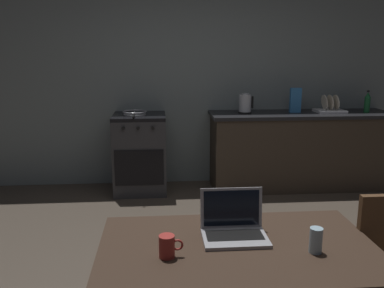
{
  "coord_description": "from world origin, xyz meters",
  "views": [
    {
      "loc": [
        -0.39,
        -2.65,
        1.63
      ],
      "look_at": [
        -0.1,
        0.91,
        0.82
      ],
      "focal_mm": 38.67,
      "sensor_mm": 36.0,
      "label": 1
    }
  ],
  "objects_px": {
    "cereal_box": "(295,100)",
    "dish_rack": "(330,108)",
    "drinking_glass": "(316,240)",
    "stove_oven": "(140,153)",
    "dining_table": "(238,259)",
    "bottle": "(367,102)",
    "frying_pan": "(135,113)",
    "laptop": "(234,228)",
    "coffee_mug": "(167,246)",
    "electric_kettle": "(245,104)"
  },
  "relations": [
    {
      "from": "bottle",
      "to": "drinking_glass",
      "type": "relative_size",
      "value": 2.18
    },
    {
      "from": "dining_table",
      "to": "frying_pan",
      "type": "bearing_deg",
      "value": 102.48
    },
    {
      "from": "coffee_mug",
      "to": "drinking_glass",
      "type": "relative_size",
      "value": 0.93
    },
    {
      "from": "dish_rack",
      "to": "cereal_box",
      "type": "bearing_deg",
      "value": 177.27
    },
    {
      "from": "cereal_box",
      "to": "dish_rack",
      "type": "height_order",
      "value": "cereal_box"
    },
    {
      "from": "cereal_box",
      "to": "bottle",
      "type": "bearing_deg",
      "value": -4.71
    },
    {
      "from": "stove_oven",
      "to": "electric_kettle",
      "type": "distance_m",
      "value": 1.36
    },
    {
      "from": "dining_table",
      "to": "electric_kettle",
      "type": "xyz_separation_m",
      "value": [
        0.64,
        2.94,
        0.38
      ]
    },
    {
      "from": "stove_oven",
      "to": "frying_pan",
      "type": "height_order",
      "value": "frying_pan"
    },
    {
      "from": "stove_oven",
      "to": "cereal_box",
      "type": "bearing_deg",
      "value": 0.7
    },
    {
      "from": "dining_table",
      "to": "bottle",
      "type": "xyz_separation_m",
      "value": [
        2.09,
        2.89,
        0.39
      ]
    },
    {
      "from": "laptop",
      "to": "coffee_mug",
      "type": "bearing_deg",
      "value": -138.64
    },
    {
      "from": "bottle",
      "to": "drinking_glass",
      "type": "distance_m",
      "value": 3.47
    },
    {
      "from": "drinking_glass",
      "to": "stove_oven",
      "type": "bearing_deg",
      "value": 107.21
    },
    {
      "from": "bottle",
      "to": "coffee_mug",
      "type": "height_order",
      "value": "bottle"
    },
    {
      "from": "drinking_glass",
      "to": "bottle",
      "type": "bearing_deg",
      "value": 59.59
    },
    {
      "from": "frying_pan",
      "to": "dish_rack",
      "type": "bearing_deg",
      "value": 0.68
    },
    {
      "from": "dining_table",
      "to": "coffee_mug",
      "type": "height_order",
      "value": "coffee_mug"
    },
    {
      "from": "frying_pan",
      "to": "dish_rack",
      "type": "height_order",
      "value": "dish_rack"
    },
    {
      "from": "drinking_glass",
      "to": "cereal_box",
      "type": "distance_m",
      "value": 3.19
    },
    {
      "from": "frying_pan",
      "to": "coffee_mug",
      "type": "xyz_separation_m",
      "value": [
        0.3,
        -2.99,
        -0.17
      ]
    },
    {
      "from": "stove_oven",
      "to": "laptop",
      "type": "xyz_separation_m",
      "value": [
        0.59,
        -2.84,
        0.31
      ]
    },
    {
      "from": "bottle",
      "to": "cereal_box",
      "type": "height_order",
      "value": "cereal_box"
    },
    {
      "from": "cereal_box",
      "to": "dish_rack",
      "type": "relative_size",
      "value": 0.85
    },
    {
      "from": "dining_table",
      "to": "drinking_glass",
      "type": "relative_size",
      "value": 11.12
    },
    {
      "from": "drinking_glass",
      "to": "cereal_box",
      "type": "xyz_separation_m",
      "value": [
        0.9,
        3.05,
        0.28
      ]
    },
    {
      "from": "stove_oven",
      "to": "dish_rack",
      "type": "relative_size",
      "value": 2.68
    },
    {
      "from": "bottle",
      "to": "dish_rack",
      "type": "bearing_deg",
      "value": 173.38
    },
    {
      "from": "stove_oven",
      "to": "dish_rack",
      "type": "xyz_separation_m",
      "value": [
        2.26,
        0.0,
        0.5
      ]
    },
    {
      "from": "dining_table",
      "to": "drinking_glass",
      "type": "height_order",
      "value": "drinking_glass"
    },
    {
      "from": "dining_table",
      "to": "coffee_mug",
      "type": "xyz_separation_m",
      "value": [
        -0.34,
        -0.09,
        0.12
      ]
    },
    {
      "from": "drinking_glass",
      "to": "cereal_box",
      "type": "relative_size",
      "value": 0.41
    },
    {
      "from": "bottle",
      "to": "coffee_mug",
      "type": "bearing_deg",
      "value": -129.31
    },
    {
      "from": "bottle",
      "to": "frying_pan",
      "type": "distance_m",
      "value": 2.74
    },
    {
      "from": "laptop",
      "to": "coffee_mug",
      "type": "height_order",
      "value": "laptop"
    },
    {
      "from": "laptop",
      "to": "cereal_box",
      "type": "bearing_deg",
      "value": 79.1
    },
    {
      "from": "coffee_mug",
      "to": "drinking_glass",
      "type": "distance_m",
      "value": 0.68
    },
    {
      "from": "bottle",
      "to": "frying_pan",
      "type": "height_order",
      "value": "bottle"
    },
    {
      "from": "cereal_box",
      "to": "coffee_mug",
      "type": "bearing_deg",
      "value": -117.51
    },
    {
      "from": "bottle",
      "to": "drinking_glass",
      "type": "xyz_separation_m",
      "value": [
        -1.75,
        -2.98,
        -0.26
      ]
    },
    {
      "from": "coffee_mug",
      "to": "cereal_box",
      "type": "height_order",
      "value": "cereal_box"
    },
    {
      "from": "laptop",
      "to": "dish_rack",
      "type": "bearing_deg",
      "value": 72.26
    },
    {
      "from": "bottle",
      "to": "frying_pan",
      "type": "xyz_separation_m",
      "value": [
        -2.74,
        0.02,
        -0.1
      ]
    },
    {
      "from": "drinking_glass",
      "to": "dish_rack",
      "type": "xyz_separation_m",
      "value": [
        1.32,
        3.03,
        0.18
      ]
    },
    {
      "from": "bottle",
      "to": "drinking_glass",
      "type": "bearing_deg",
      "value": -120.41
    },
    {
      "from": "stove_oven",
      "to": "coffee_mug",
      "type": "relative_size",
      "value": 8.21
    },
    {
      "from": "dining_table",
      "to": "coffee_mug",
      "type": "distance_m",
      "value": 0.37
    },
    {
      "from": "electric_kettle",
      "to": "frying_pan",
      "type": "bearing_deg",
      "value": -178.77
    },
    {
      "from": "dining_table",
      "to": "laptop",
      "type": "bearing_deg",
      "value": 91.98
    },
    {
      "from": "dining_table",
      "to": "frying_pan",
      "type": "xyz_separation_m",
      "value": [
        -0.64,
        2.91,
        0.29
      ]
    }
  ]
}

